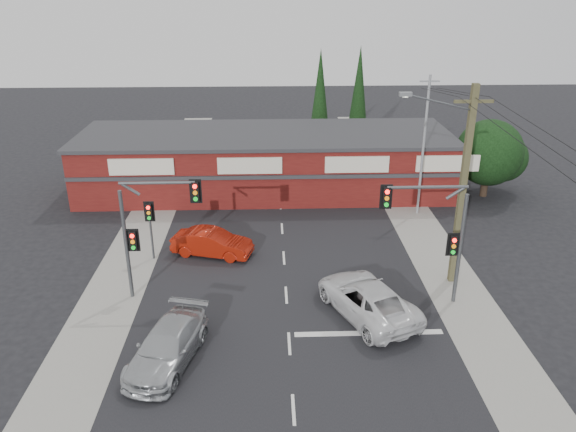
{
  "coord_description": "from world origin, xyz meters",
  "views": [
    {
      "loc": [
        -0.76,
        -21.92,
        14.28
      ],
      "look_at": [
        0.13,
        3.0,
        3.72
      ],
      "focal_mm": 35.0,
      "sensor_mm": 36.0,
      "label": 1
    }
  ],
  "objects_px": {
    "white_suv": "(367,299)",
    "shop_building": "(266,161)",
    "silver_suv": "(167,346)",
    "red_sedan": "(212,243)",
    "utility_pole": "(461,181)"
  },
  "relations": [
    {
      "from": "red_sedan",
      "to": "utility_pole",
      "type": "relative_size",
      "value": 0.45
    },
    {
      "from": "shop_building",
      "to": "silver_suv",
      "type": "bearing_deg",
      "value": -101.05
    },
    {
      "from": "shop_building",
      "to": "white_suv",
      "type": "bearing_deg",
      "value": -74.66
    },
    {
      "from": "silver_suv",
      "to": "utility_pole",
      "type": "relative_size",
      "value": 0.51
    },
    {
      "from": "silver_suv",
      "to": "red_sedan",
      "type": "bearing_deg",
      "value": 98.91
    },
    {
      "from": "silver_suv",
      "to": "shop_building",
      "type": "height_order",
      "value": "shop_building"
    },
    {
      "from": "silver_suv",
      "to": "red_sedan",
      "type": "height_order",
      "value": "silver_suv"
    },
    {
      "from": "white_suv",
      "to": "silver_suv",
      "type": "distance_m",
      "value": 9.15
    },
    {
      "from": "white_suv",
      "to": "red_sedan",
      "type": "xyz_separation_m",
      "value": [
        -7.63,
        6.31,
        -0.08
      ]
    },
    {
      "from": "white_suv",
      "to": "utility_pole",
      "type": "bearing_deg",
      "value": -171.78
    },
    {
      "from": "white_suv",
      "to": "utility_pole",
      "type": "height_order",
      "value": "utility_pole"
    },
    {
      "from": "white_suv",
      "to": "utility_pole",
      "type": "distance_m",
      "value": 7.2
    },
    {
      "from": "white_suv",
      "to": "shop_building",
      "type": "relative_size",
      "value": 0.21
    },
    {
      "from": "white_suv",
      "to": "shop_building",
      "type": "distance_m",
      "value": 17.6
    },
    {
      "from": "red_sedan",
      "to": "shop_building",
      "type": "height_order",
      "value": "shop_building"
    }
  ]
}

